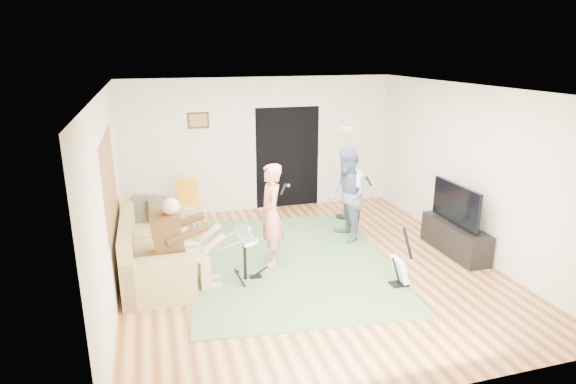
% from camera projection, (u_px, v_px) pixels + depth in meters
% --- Properties ---
extents(floor, '(6.00, 6.00, 0.00)m').
position_uv_depth(floor, '(308.00, 267.00, 7.40)').
color(floor, brown).
rests_on(floor, ground).
extents(walls, '(5.50, 6.00, 2.70)m').
position_uv_depth(walls, '(309.00, 183.00, 7.02)').
color(walls, beige).
rests_on(walls, floor).
extents(ceiling, '(6.00, 6.00, 0.00)m').
position_uv_depth(ceiling, '(310.00, 89.00, 6.63)').
color(ceiling, white).
rests_on(ceiling, walls).
extents(window_blinds, '(0.00, 2.05, 2.05)m').
position_uv_depth(window_blinds, '(109.00, 180.00, 6.41)').
color(window_blinds, '#995F2F').
rests_on(window_blinds, walls).
extents(doorway, '(2.10, 0.00, 2.10)m').
position_uv_depth(doorway, '(288.00, 158.00, 10.00)').
color(doorway, black).
rests_on(doorway, walls).
extents(picture_frame, '(0.42, 0.03, 0.32)m').
position_uv_depth(picture_frame, '(198.00, 120.00, 9.27)').
color(picture_frame, '#3F2314').
rests_on(picture_frame, walls).
extents(area_rug, '(3.46, 4.25, 0.02)m').
position_uv_depth(area_rug, '(291.00, 261.00, 7.60)').
color(area_rug, '#4C6E43').
rests_on(area_rug, floor).
extents(sofa, '(0.95, 2.31, 0.94)m').
position_uv_depth(sofa, '(151.00, 253.00, 7.17)').
color(sofa, tan).
rests_on(sofa, floor).
extents(drummer, '(0.87, 0.49, 1.34)m').
position_uv_depth(drummer, '(182.00, 254.00, 6.63)').
color(drummer, '#523417').
rests_on(drummer, sofa).
extents(drum_kit, '(0.41, 0.73, 0.75)m').
position_uv_depth(drum_kit, '(245.00, 259.00, 6.92)').
color(drum_kit, black).
rests_on(drum_kit, floor).
extents(singer, '(0.43, 0.61, 1.59)m').
position_uv_depth(singer, '(271.00, 215.00, 7.33)').
color(singer, '#EF8068').
rests_on(singer, floor).
extents(microphone, '(0.06, 0.06, 0.24)m').
position_uv_depth(microphone, '(283.00, 189.00, 7.27)').
color(microphone, black).
rests_on(microphone, singer).
extents(guitarist, '(0.63, 0.80, 1.63)m').
position_uv_depth(guitarist, '(347.00, 195.00, 8.24)').
color(guitarist, slate).
rests_on(guitarist, floor).
extents(guitar_held, '(0.29, 0.61, 0.26)m').
position_uv_depth(guitar_held, '(359.00, 178.00, 8.21)').
color(guitar_held, white).
rests_on(guitar_held, guitarist).
extents(guitar_spare, '(0.32, 0.28, 0.88)m').
position_uv_depth(guitar_spare, '(400.00, 269.00, 6.77)').
color(guitar_spare, black).
rests_on(guitar_spare, floor).
extents(torchiere_lamp, '(0.32, 0.32, 1.80)m').
position_uv_depth(torchiere_lamp, '(346.00, 157.00, 9.21)').
color(torchiere_lamp, black).
rests_on(torchiere_lamp, floor).
extents(dining_chair, '(0.52, 0.55, 0.96)m').
position_uv_depth(dining_chair, '(186.00, 212.00, 8.84)').
color(dining_chair, tan).
rests_on(dining_chair, floor).
extents(tv_cabinet, '(0.40, 1.40, 0.50)m').
position_uv_depth(tv_cabinet, '(455.00, 238.00, 7.88)').
color(tv_cabinet, black).
rests_on(tv_cabinet, floor).
extents(television, '(0.06, 1.16, 0.64)m').
position_uv_depth(television, '(456.00, 204.00, 7.70)').
color(television, black).
rests_on(television, tv_cabinet).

